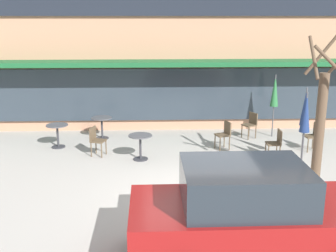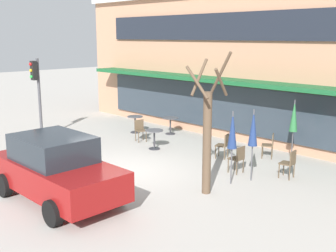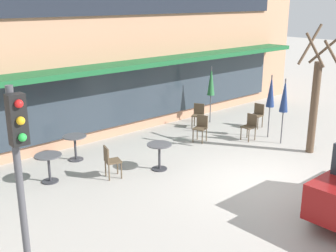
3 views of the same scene
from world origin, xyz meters
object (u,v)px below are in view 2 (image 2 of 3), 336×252
at_px(cafe_table_near_wall, 154,136).
at_px(cafe_chair_1, 238,157).
at_px(cafe_table_by_tree, 170,123).
at_px(street_tree, 207,134).
at_px(cafe_chair_0, 270,144).
at_px(patio_umbrella_corner_open, 253,128).
at_px(parked_sedan, 56,169).
at_px(cafe_chair_3, 224,144).
at_px(cafe_chair_4, 140,129).
at_px(traffic_light_pole, 37,85).
at_px(patio_umbrella_green_folded, 294,116).
at_px(patio_umbrella_cream_folded, 232,131).
at_px(cafe_chair_2, 289,162).
at_px(cafe_table_streetside, 135,122).

relative_size(cafe_table_near_wall, cafe_chair_1, 0.85).
distance_m(cafe_table_by_tree, street_tree, 7.39).
bearing_deg(cafe_chair_0, patio_umbrella_corner_open, -69.08).
height_order(cafe_chair_0, cafe_chair_1, same).
bearing_deg(cafe_chair_1, cafe_chair_0, 96.18).
distance_m(cafe_chair_0, parked_sedan, 7.73).
relative_size(cafe_chair_3, cafe_chair_4, 1.00).
xyz_separation_m(parked_sedan, traffic_light_pole, (-6.89, 3.08, 1.42)).
distance_m(patio_umbrella_green_folded, cafe_chair_1, 2.66).
relative_size(patio_umbrella_cream_folded, patio_umbrella_corner_open, 1.00).
xyz_separation_m(cafe_table_near_wall, street_tree, (4.47, -2.10, 1.19)).
bearing_deg(cafe_chair_3, parked_sedan, -95.86).
bearing_deg(cafe_chair_4, cafe_chair_1, -5.32).
xyz_separation_m(cafe_table_by_tree, cafe_chair_1, (5.42, -2.30, 0.01)).
bearing_deg(cafe_chair_2, traffic_light_pole, -164.06).
bearing_deg(patio_umbrella_cream_folded, patio_umbrella_corner_open, 70.66).
relative_size(cafe_table_by_tree, patio_umbrella_corner_open, 0.35).
bearing_deg(cafe_chair_0, cafe_chair_4, -161.60).
height_order(patio_umbrella_cream_folded, cafe_chair_2, patio_umbrella_cream_folded).
bearing_deg(cafe_chair_1, patio_umbrella_corner_open, -20.59).
bearing_deg(traffic_light_pole, cafe_table_by_tree, 52.47).
xyz_separation_m(cafe_table_by_tree, patio_umbrella_corner_open, (6.13, -2.57, 1.11)).
xyz_separation_m(patio_umbrella_cream_folded, cafe_chair_2, (0.94, 1.68, -1.10)).
xyz_separation_m(cafe_chair_0, cafe_chair_3, (-1.13, -1.21, 0.00)).
distance_m(cafe_chair_1, parked_sedan, 5.68).
relative_size(cafe_table_by_tree, patio_umbrella_cream_folded, 0.35).
xyz_separation_m(cafe_chair_0, street_tree, (0.68, -4.26, 1.18)).
xyz_separation_m(cafe_table_streetside, cafe_chair_0, (6.51, 0.86, 0.01)).
xyz_separation_m(patio_umbrella_cream_folded, street_tree, (-0.03, -1.08, 0.08)).
xyz_separation_m(cafe_table_streetside, cafe_chair_3, (5.38, -0.35, 0.01)).
relative_size(patio_umbrella_corner_open, cafe_chair_3, 2.47).
distance_m(cafe_table_streetside, patio_umbrella_corner_open, 7.71).
distance_m(cafe_table_streetside, cafe_chair_3, 5.39).
xyz_separation_m(patio_umbrella_cream_folded, cafe_chair_1, (-0.47, 0.96, -1.10)).
height_order(patio_umbrella_green_folded, cafe_chair_3, patio_umbrella_green_folded).
bearing_deg(parked_sedan, patio_umbrella_green_folded, 71.34).
bearing_deg(cafe_chair_2, patio_umbrella_green_folded, 117.37).
bearing_deg(cafe_chair_4, patio_umbrella_green_folded, 17.20).
height_order(cafe_table_by_tree, traffic_light_pole, traffic_light_pole).
distance_m(cafe_table_near_wall, patio_umbrella_corner_open, 4.88).
bearing_deg(patio_umbrella_corner_open, cafe_table_by_tree, 157.26).
distance_m(cafe_table_near_wall, patio_umbrella_cream_folded, 4.75).
relative_size(cafe_chair_0, cafe_chair_2, 1.00).
xyz_separation_m(cafe_table_by_tree, parked_sedan, (3.41, -7.60, 0.36)).
bearing_deg(patio_umbrella_green_folded, cafe_chair_2, -62.63).
distance_m(cafe_chair_4, street_tree, 6.47).
height_order(cafe_chair_2, cafe_chair_3, same).
distance_m(patio_umbrella_green_folded, cafe_chair_0, 1.37).
bearing_deg(patio_umbrella_green_folded, traffic_light_pole, -154.24).
bearing_deg(cafe_chair_4, cafe_table_by_tree, 90.85).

